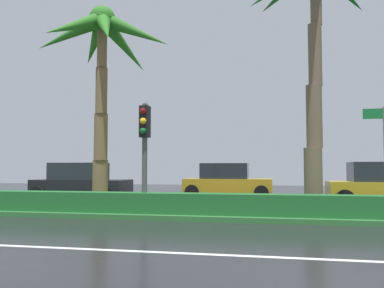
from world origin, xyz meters
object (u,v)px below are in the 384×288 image
object	(u,v)px
car_in_traffic_third	(384,185)
palm_tree_mid_left	(101,51)
car_in_traffic_second	(227,181)
traffic_signal_median_left	(145,137)
car_in_traffic_leading	(81,183)
palm_tree_centre_left	(316,2)

from	to	relation	value
car_in_traffic_third	palm_tree_mid_left	bearing A→B (deg)	-157.81
car_in_traffic_second	car_in_traffic_third	world-z (taller)	same
traffic_signal_median_left	car_in_traffic_leading	distance (m)	7.32
palm_tree_mid_left	car_in_traffic_leading	bearing A→B (deg)	123.97
palm_tree_centre_left	car_in_traffic_leading	bearing A→B (deg)	158.26
palm_tree_mid_left	car_in_traffic_second	world-z (taller)	palm_tree_mid_left
traffic_signal_median_left	car_in_traffic_second	bearing A→B (deg)	79.31
palm_tree_centre_left	traffic_signal_median_left	world-z (taller)	palm_tree_centre_left
traffic_signal_median_left	car_in_traffic_third	size ratio (longest dim) A/B	0.77
palm_tree_mid_left	car_in_traffic_third	world-z (taller)	palm_tree_mid_left
palm_tree_centre_left	car_in_traffic_third	xyz separation A→B (m)	(2.85, 3.91, -5.92)
palm_tree_centre_left	car_in_traffic_third	world-z (taller)	palm_tree_centre_left
palm_tree_centre_left	car_in_traffic_leading	world-z (taller)	palm_tree_centre_left
traffic_signal_median_left	car_in_traffic_second	world-z (taller)	traffic_signal_median_left
car_in_traffic_second	car_in_traffic_leading	bearing A→B (deg)	-154.92
palm_tree_centre_left	traffic_signal_median_left	size ratio (longest dim) A/B	2.53
car_in_traffic_third	palm_tree_centre_left	bearing A→B (deg)	-126.09
car_in_traffic_second	palm_tree_centre_left	bearing A→B (deg)	-62.37
palm_tree_centre_left	traffic_signal_median_left	xyz separation A→B (m)	(-5.20, -1.34, -4.33)
car_in_traffic_second	palm_tree_mid_left	bearing A→B (deg)	-116.44
palm_tree_mid_left	palm_tree_centre_left	size ratio (longest dim) A/B	0.83
palm_tree_mid_left	car_in_traffic_second	size ratio (longest dim) A/B	1.62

